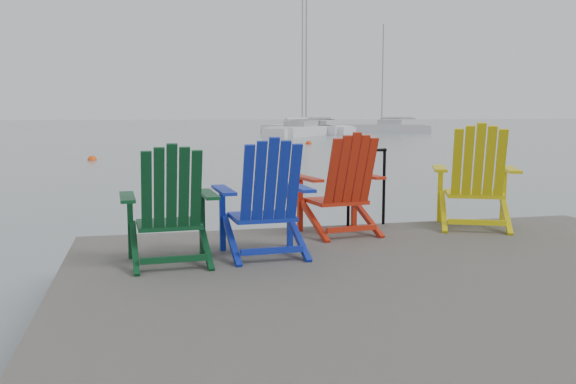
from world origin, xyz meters
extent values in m
plane|color=slate|center=(0.00, 0.00, 0.00)|extent=(400.00, 400.00, 0.00)
cube|color=#2E2C29|center=(0.00, 0.00, 0.40)|extent=(6.00, 5.00, 0.20)
cylinder|color=black|center=(-2.70, 2.20, -0.30)|extent=(0.26, 0.26, 1.20)
cylinder|color=black|center=(0.00, 2.20, -0.30)|extent=(0.26, 0.26, 1.20)
cylinder|color=black|center=(2.70, 2.20, -0.30)|extent=(0.26, 0.26, 1.20)
cylinder|color=black|center=(0.03, 2.45, 0.95)|extent=(0.04, 0.04, 0.90)
cylinder|color=black|center=(0.47, 2.45, 0.95)|extent=(0.04, 0.04, 0.90)
cylinder|color=black|center=(0.25, 2.45, 1.38)|extent=(0.48, 0.04, 0.04)
cylinder|color=black|center=(0.25, 2.45, 1.05)|extent=(0.44, 0.03, 0.03)
cube|color=#0A3A1C|center=(-2.08, 1.17, 0.83)|extent=(0.57, 0.51, 0.04)
cube|color=#0A3A1C|center=(-2.41, 1.35, 0.79)|extent=(0.05, 0.05, 0.57)
cube|color=#0A3A1C|center=(-1.77, 1.39, 0.79)|extent=(0.05, 0.05, 0.57)
cube|color=#0A3A1C|center=(-2.42, 1.13, 1.09)|extent=(0.15, 0.63, 0.03)
cube|color=#0A3A1C|center=(-1.73, 1.17, 1.09)|extent=(0.15, 0.63, 0.03)
cube|color=#0A3A1C|center=(-2.06, 0.84, 1.18)|extent=(0.52, 0.29, 0.70)
cube|color=#0F239E|center=(-1.22, 1.29, 0.84)|extent=(0.59, 0.53, 0.04)
cube|color=#0F239E|center=(-1.56, 1.48, 0.80)|extent=(0.05, 0.05, 0.60)
cube|color=#0F239E|center=(-0.90, 1.52, 0.80)|extent=(0.05, 0.05, 0.60)
cube|color=#0F239E|center=(-1.58, 1.25, 1.11)|extent=(0.16, 0.65, 0.03)
cube|color=#0F239E|center=(-0.86, 1.29, 1.11)|extent=(0.16, 0.65, 0.03)
cube|color=#0F239E|center=(-1.20, 0.95, 1.20)|extent=(0.53, 0.30, 0.73)
cube|color=#B5210D|center=(-0.24, 2.10, 0.85)|extent=(0.64, 0.58, 0.04)
cube|color=#B5210D|center=(-0.60, 2.26, 0.80)|extent=(0.06, 0.06, 0.60)
cube|color=#B5210D|center=(0.07, 2.36, 0.80)|extent=(0.06, 0.06, 0.60)
cube|color=#B5210D|center=(-0.59, 2.03, 1.12)|extent=(0.22, 0.67, 0.03)
cube|color=#B5210D|center=(0.13, 2.13, 1.12)|extent=(0.22, 0.67, 0.03)
cube|color=#B5210D|center=(-0.19, 1.75, 1.21)|extent=(0.56, 0.35, 0.74)
cube|color=#D5C40B|center=(1.44, 2.10, 0.88)|extent=(0.79, 0.75, 0.05)
cube|color=#D5C40B|center=(1.20, 2.46, 0.83)|extent=(0.08, 0.08, 0.65)
cube|color=#D5C40B|center=(1.87, 2.16, 0.83)|extent=(0.08, 0.08, 0.65)
cube|color=#D5C40B|center=(1.07, 2.24, 1.17)|extent=(0.42, 0.70, 0.03)
cube|color=#D5C40B|center=(1.79, 1.92, 1.17)|extent=(0.42, 0.70, 0.03)
cube|color=#D5C40B|center=(1.29, 1.76, 1.27)|extent=(0.64, 0.51, 0.80)
cube|color=silver|center=(12.27, 49.86, 0.25)|extent=(6.81, 8.95, 1.10)
cube|color=#9E9EA3|center=(12.51, 49.47, 0.95)|extent=(2.84, 3.19, 0.55)
cylinder|color=gray|center=(12.03, 50.24, 6.47)|extent=(0.12, 0.12, 11.35)
cube|color=white|center=(10.83, 45.19, 0.25)|extent=(8.26, 9.51, 1.10)
cube|color=#9E9EA3|center=(10.52, 44.80, 0.95)|extent=(3.30, 3.50, 0.55)
cylinder|color=gray|center=(11.14, 45.59, 7.07)|extent=(0.12, 0.12, 12.55)
cube|color=silver|center=(21.10, 52.35, 0.25)|extent=(7.86, 5.09, 1.10)
cube|color=#9E9EA3|center=(21.45, 52.19, 0.95)|extent=(2.70, 2.26, 0.55)
cylinder|color=gray|center=(20.75, 52.52, 5.63)|extent=(0.12, 0.12, 9.67)
sphere|color=red|center=(6.12, 20.87, 0.00)|extent=(0.40, 0.40, 0.40)
sphere|color=#F54D0E|center=(-4.24, 20.77, 0.00)|extent=(0.37, 0.37, 0.37)
sphere|color=#C84B0B|center=(11.33, 33.80, 0.00)|extent=(0.40, 0.40, 0.40)
sphere|color=#E43E0D|center=(7.50, 31.42, 0.00)|extent=(0.40, 0.40, 0.40)
camera|label=1|loc=(-2.28, -4.21, 1.80)|focal=38.00mm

